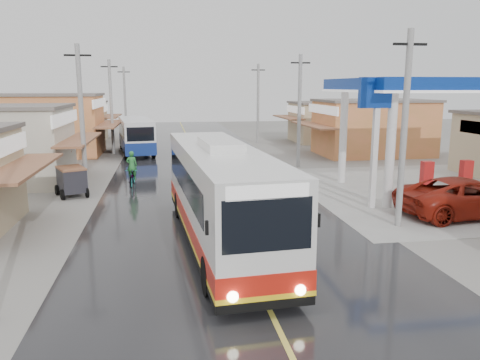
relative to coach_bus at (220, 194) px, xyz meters
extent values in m
plane|color=slate|center=(0.63, 0.93, -1.87)|extent=(120.00, 120.00, 0.00)
cube|color=black|center=(0.63, 15.93, -1.86)|extent=(12.00, 90.00, 0.02)
cube|color=#D8CC4C|center=(0.63, 15.93, -1.85)|extent=(0.15, 90.00, 0.01)
cube|color=gray|center=(13.63, 6.93, -1.86)|extent=(16.00, 16.00, 0.03)
cube|color=navy|center=(13.63, 6.93, 3.98)|extent=(12.00, 8.00, 0.70)
cube|color=white|center=(13.63, 6.93, 3.68)|extent=(12.10, 8.10, 0.12)
cylinder|color=white|center=(8.63, 9.93, 0.88)|extent=(0.44, 0.44, 5.50)
cylinder|color=white|center=(8.63, 3.93, 0.88)|extent=(0.44, 0.44, 5.50)
cube|color=gray|center=(13.63, 6.93, -1.77)|extent=(4.00, 1.20, 0.20)
cube|color=#B21919|center=(12.43, 6.93, -0.92)|extent=(0.60, 0.45, 1.50)
cube|color=#B21919|center=(14.83, 6.93, -0.92)|extent=(0.60, 0.45, 1.50)
cube|color=white|center=(7.83, 3.93, 1.13)|extent=(0.25, 0.25, 6.00)
cube|color=navy|center=(7.83, 3.93, 3.63)|extent=(1.80, 0.30, 1.40)
cube|color=silver|center=(0.01, -0.07, 0.22)|extent=(3.37, 12.39, 3.01)
cube|color=black|center=(0.01, -0.07, -1.39)|extent=(3.40, 12.41, 0.31)
cube|color=red|center=(0.01, -0.07, -0.88)|extent=(3.42, 12.43, 0.56)
cube|color=yellow|center=(0.01, -0.07, -1.22)|extent=(3.43, 12.44, 0.14)
cube|color=black|center=(-0.03, 0.44, 0.55)|extent=(3.24, 9.85, 1.02)
cube|color=black|center=(0.42, -6.13, 0.65)|extent=(2.25, 0.27, 1.33)
cube|color=black|center=(-0.41, 5.99, 0.65)|extent=(2.25, 0.27, 1.12)
cube|color=white|center=(0.42, -6.13, 1.47)|extent=(2.05, 0.26, 0.36)
cube|color=silver|center=(0.01, -0.07, 1.87)|extent=(1.43, 3.14, 0.31)
cylinder|color=black|center=(-0.83, -4.43, -1.29)|extent=(0.43, 1.14, 1.12)
cylinder|color=black|center=(1.42, -4.27, -1.29)|extent=(0.43, 1.14, 1.12)
cylinder|color=black|center=(-1.38, 3.72, -1.29)|extent=(0.43, 1.14, 1.12)
cylinder|color=black|center=(0.87, 3.87, -1.29)|extent=(0.43, 1.14, 1.12)
sphere|color=#FFF2CC|center=(-0.44, -6.26, -1.08)|extent=(0.30, 0.30, 0.29)
sphere|color=#FFF2CC|center=(1.29, -6.14, -1.08)|extent=(0.30, 0.30, 0.29)
cube|color=black|center=(-1.02, -5.98, 0.60)|extent=(0.09, 0.09, 0.36)
cube|color=black|center=(1.82, -5.79, 0.60)|extent=(0.09, 0.09, 0.36)
cube|color=silver|center=(-4.41, 24.87, -0.10)|extent=(3.61, 9.26, 2.50)
cube|color=navy|center=(-4.41, 24.87, -0.95)|extent=(3.65, 9.30, 1.00)
cube|color=black|center=(-4.41, 24.87, 0.25)|extent=(3.44, 7.77, 0.90)
cube|color=black|center=(-3.80, 20.46, 0.25)|extent=(2.10, 0.41, 1.10)
cylinder|color=black|center=(-5.04, 21.55, -1.35)|extent=(0.43, 1.03, 1.00)
cylinder|color=black|center=(-2.90, 21.84, -1.35)|extent=(0.43, 1.03, 1.00)
cylinder|color=black|center=(-5.92, 27.90, -1.35)|extent=(0.43, 1.03, 1.00)
cylinder|color=black|center=(-3.77, 28.19, -1.35)|extent=(0.43, 1.03, 1.00)
imported|color=maroon|center=(11.46, 1.96, -1.00)|extent=(6.49, 3.36, 1.75)
imported|color=black|center=(-3.89, 11.08, -1.36)|extent=(0.78, 1.98, 1.02)
imported|color=#287A36|center=(-3.89, 10.86, -0.62)|extent=(0.64, 0.44, 1.70)
cube|color=#26262D|center=(-6.93, 8.89, -0.99)|extent=(1.83, 2.17, 1.20)
cube|color=brown|center=(-6.93, 8.89, -0.35)|extent=(1.89, 2.23, 0.09)
cylinder|color=black|center=(-7.26, 8.04, -1.59)|extent=(0.37, 0.57, 0.55)
cylinder|color=black|center=(-7.78, 9.23, -1.59)|extent=(0.37, 0.57, 0.55)
cylinder|color=black|center=(-6.09, 8.35, -1.59)|extent=(0.32, 0.55, 0.55)
cube|color=#26262D|center=(-8.69, 15.17, -0.90)|extent=(1.64, 2.23, 1.33)
cube|color=brown|center=(-8.69, 15.17, -0.18)|extent=(1.70, 2.29, 0.10)
cylinder|color=black|center=(-9.29, 14.35, -1.56)|extent=(0.28, 0.64, 0.62)
cylinder|color=black|center=(-9.51, 15.77, -1.56)|extent=(0.28, 0.64, 0.62)
cylinder|color=black|center=(-7.94, 14.35, -1.56)|extent=(0.22, 0.63, 0.62)
camera|label=1|loc=(-1.95, -16.69, 3.92)|focal=35.00mm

